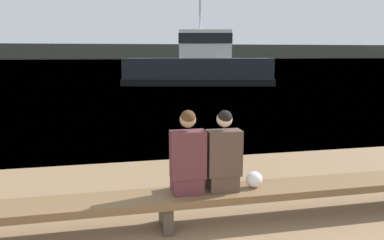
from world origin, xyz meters
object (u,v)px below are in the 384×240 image
Objects in this scene: bench_main at (166,201)px; person_right at (223,157)px; person_left at (188,158)px; shopping_bag at (254,179)px; tugboat_red at (199,67)px.

bench_main is 0.88m from person_right.
bench_main is at bearing -179.73° from person_left.
shopping_bag is (0.87, 0.02, -0.34)m from person_left.
bench_main is 1.15m from shopping_bag.
bench_main is at bearing -179.86° from person_right.
tugboat_red is (4.08, 20.21, 0.60)m from shopping_bag.
tugboat_red is at bearing 76.27° from person_left.
bench_main is at bearing 178.71° from tugboat_red.
tugboat_red is at bearing 78.59° from shopping_bag.
person_right is (0.45, 0.00, -0.01)m from person_left.
bench_main is 0.77× the size of tugboat_red.
person_left reaches higher than shopping_bag.
tugboat_red reaches higher than person_left.
shopping_bag is 0.02× the size of tugboat_red.
bench_main is 36.88× the size of shopping_bag.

